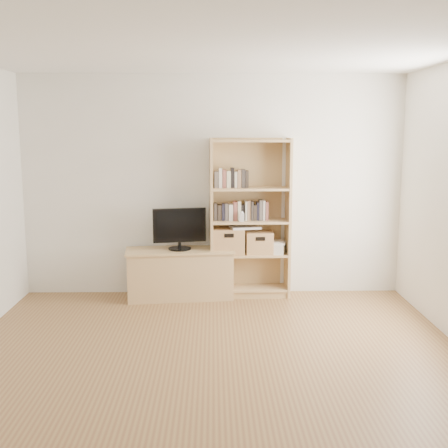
{
  "coord_description": "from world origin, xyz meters",
  "views": [
    {
      "loc": [
        0.0,
        -4.15,
        1.97
      ],
      "look_at": [
        0.12,
        1.9,
        0.94
      ],
      "focal_mm": 45.0,
      "sensor_mm": 36.0,
      "label": 1
    }
  ],
  "objects_px": {
    "bookshelf": "(250,218)",
    "basket_right": "(259,242)",
    "tv_stand": "(180,274)",
    "laptop": "(245,227)",
    "television": "(179,229)",
    "basket_left": "(229,241)",
    "baby_monitor": "(242,217)"
  },
  "relations": [
    {
      "from": "basket_left",
      "to": "laptop",
      "type": "xyz_separation_m",
      "value": [
        0.19,
        -0.01,
        0.16
      ]
    },
    {
      "from": "baby_monitor",
      "to": "laptop",
      "type": "xyz_separation_m",
      "value": [
        0.04,
        0.08,
        -0.13
      ]
    },
    {
      "from": "baby_monitor",
      "to": "laptop",
      "type": "bearing_deg",
      "value": 73.41
    },
    {
      "from": "tv_stand",
      "to": "laptop",
      "type": "xyz_separation_m",
      "value": [
        0.76,
        0.04,
        0.56
      ]
    },
    {
      "from": "television",
      "to": "baby_monitor",
      "type": "distance_m",
      "value": 0.74
    },
    {
      "from": "bookshelf",
      "to": "laptop",
      "type": "height_order",
      "value": "bookshelf"
    },
    {
      "from": "television",
      "to": "laptop",
      "type": "xyz_separation_m",
      "value": [
        0.76,
        0.04,
        0.01
      ]
    },
    {
      "from": "television",
      "to": "basket_left",
      "type": "relative_size",
      "value": 1.67
    },
    {
      "from": "tv_stand",
      "to": "television",
      "type": "relative_size",
      "value": 1.97
    },
    {
      "from": "tv_stand",
      "to": "laptop",
      "type": "relative_size",
      "value": 3.6
    },
    {
      "from": "baby_monitor",
      "to": "basket_left",
      "type": "height_order",
      "value": "baby_monitor"
    },
    {
      "from": "basket_left",
      "to": "laptop",
      "type": "height_order",
      "value": "laptop"
    },
    {
      "from": "television",
      "to": "laptop",
      "type": "height_order",
      "value": "television"
    },
    {
      "from": "bookshelf",
      "to": "basket_left",
      "type": "distance_m",
      "value": 0.36
    },
    {
      "from": "bookshelf",
      "to": "television",
      "type": "bearing_deg",
      "value": -177.5
    },
    {
      "from": "baby_monitor",
      "to": "basket_left",
      "type": "relative_size",
      "value": 0.27
    },
    {
      "from": "tv_stand",
      "to": "television",
      "type": "xyz_separation_m",
      "value": [
        0.0,
        0.0,
        0.54
      ]
    },
    {
      "from": "tv_stand",
      "to": "basket_right",
      "type": "height_order",
      "value": "basket_right"
    },
    {
      "from": "tv_stand",
      "to": "basket_left",
      "type": "relative_size",
      "value": 3.3
    },
    {
      "from": "bookshelf",
      "to": "baby_monitor",
      "type": "xyz_separation_m",
      "value": [
        -0.1,
        -0.11,
        0.03
      ]
    },
    {
      "from": "television",
      "to": "basket_left",
      "type": "distance_m",
      "value": 0.6
    },
    {
      "from": "tv_stand",
      "to": "basket_right",
      "type": "relative_size",
      "value": 3.89
    },
    {
      "from": "bookshelf",
      "to": "basket_right",
      "type": "relative_size",
      "value": 5.99
    },
    {
      "from": "baby_monitor",
      "to": "basket_right",
      "type": "bearing_deg",
      "value": 35.87
    },
    {
      "from": "baby_monitor",
      "to": "basket_right",
      "type": "distance_m",
      "value": 0.4
    },
    {
      "from": "bookshelf",
      "to": "laptop",
      "type": "relative_size",
      "value": 5.55
    },
    {
      "from": "baby_monitor",
      "to": "laptop",
      "type": "distance_m",
      "value": 0.16
    },
    {
      "from": "bookshelf",
      "to": "laptop",
      "type": "distance_m",
      "value": 0.12
    },
    {
      "from": "television",
      "to": "laptop",
      "type": "distance_m",
      "value": 0.76
    },
    {
      "from": "laptop",
      "to": "basket_right",
      "type": "bearing_deg",
      "value": -4.26
    },
    {
      "from": "laptop",
      "to": "television",
      "type": "bearing_deg",
      "value": 171.17
    },
    {
      "from": "bookshelf",
      "to": "basket_left",
      "type": "xyz_separation_m",
      "value": [
        -0.25,
        -0.01,
        -0.26
      ]
    }
  ]
}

